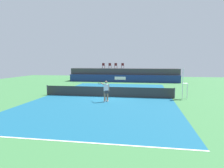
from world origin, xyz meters
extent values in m
plane|color=#3D7A42|center=(0.00, 3.00, 0.00)|extent=(48.00, 48.00, 0.00)
cube|color=#16597A|center=(0.00, 0.00, 0.00)|extent=(12.00, 22.00, 0.00)
cube|color=white|center=(0.00, -10.95, 0.01)|extent=(12.00, 0.10, 0.00)
cube|color=navy|center=(0.00, 13.50, 0.60)|extent=(18.00, 0.20, 1.20)
cube|color=white|center=(-0.47, 13.39, 0.66)|extent=(1.80, 0.02, 0.50)
cube|color=#38383D|center=(0.00, 15.30, 1.10)|extent=(18.00, 2.80, 2.20)
cylinder|color=#561919|center=(-3.46, 15.74, 2.42)|extent=(0.04, 0.04, 0.44)
cylinder|color=#561919|center=(-3.87, 15.72, 2.42)|extent=(0.04, 0.04, 0.44)
cylinder|color=#561919|center=(-3.43, 15.34, 2.42)|extent=(0.04, 0.04, 0.44)
cylinder|color=#561919|center=(-3.84, 15.31, 2.42)|extent=(0.04, 0.04, 0.44)
cube|color=#561919|center=(-3.65, 15.53, 2.66)|extent=(0.47, 0.47, 0.03)
cube|color=#561919|center=(-3.64, 15.32, 2.88)|extent=(0.44, 0.05, 0.42)
cylinder|color=#561919|center=(-2.26, 15.52, 2.42)|extent=(0.04, 0.04, 0.44)
cylinder|color=#561919|center=(-2.66, 15.54, 2.42)|extent=(0.04, 0.04, 0.44)
cylinder|color=#561919|center=(-2.27, 15.12, 2.42)|extent=(0.04, 0.04, 0.44)
cylinder|color=#561919|center=(-2.68, 15.13, 2.42)|extent=(0.04, 0.04, 0.44)
cube|color=#561919|center=(-2.47, 15.33, 2.66)|extent=(0.46, 0.46, 0.03)
cube|color=#561919|center=(-2.48, 15.12, 2.88)|extent=(0.44, 0.04, 0.42)
cylinder|color=#561919|center=(-1.24, 15.46, 2.42)|extent=(0.04, 0.04, 0.44)
cylinder|color=#561919|center=(-1.65, 15.45, 2.42)|extent=(0.04, 0.04, 0.44)
cylinder|color=#561919|center=(-1.23, 15.05, 2.42)|extent=(0.04, 0.04, 0.44)
cylinder|color=#561919|center=(-1.64, 15.04, 2.42)|extent=(0.04, 0.04, 0.44)
cube|color=#561919|center=(-1.44, 15.25, 2.66)|extent=(0.45, 0.45, 0.03)
cube|color=#561919|center=(-1.43, 15.04, 2.88)|extent=(0.44, 0.03, 0.42)
cylinder|color=#561919|center=(-0.11, 15.68, 2.42)|extent=(0.04, 0.04, 0.44)
cylinder|color=#561919|center=(-0.52, 15.66, 2.42)|extent=(0.04, 0.04, 0.44)
cylinder|color=#561919|center=(-0.09, 15.28, 2.42)|extent=(0.04, 0.04, 0.44)
cylinder|color=#561919|center=(-0.49, 15.26, 2.42)|extent=(0.04, 0.04, 0.44)
cube|color=#561919|center=(-0.30, 15.47, 2.66)|extent=(0.46, 0.46, 0.03)
cube|color=#561919|center=(-0.29, 15.26, 2.88)|extent=(0.44, 0.05, 0.42)
cylinder|color=white|center=(7.27, -0.22, 0.70)|extent=(0.04, 0.04, 1.40)
cylinder|color=white|center=(7.30, 0.19, 0.70)|extent=(0.04, 0.04, 1.40)
cylinder|color=white|center=(6.87, -0.19, 0.70)|extent=(0.04, 0.04, 1.40)
cylinder|color=white|center=(6.90, 0.22, 0.70)|extent=(0.04, 0.04, 1.40)
cube|color=white|center=(7.09, 0.00, 1.41)|extent=(0.47, 0.47, 0.03)
cube|color=white|center=(6.88, 0.02, 2.09)|extent=(0.06, 0.44, 1.33)
cube|color=#2D2D2D|center=(0.00, 0.00, 0.47)|extent=(12.40, 0.02, 0.95)
cylinder|color=#4C4C51|center=(-6.20, 0.00, 0.50)|extent=(0.10, 0.10, 1.00)
cylinder|color=#4C4C51|center=(6.20, 0.00, 0.50)|extent=(0.10, 0.10, 1.00)
cube|color=white|center=(0.45, -2.36, 0.05)|extent=(0.24, 0.28, 0.10)
cylinder|color=#997051|center=(0.45, -2.36, 0.51)|extent=(0.14, 0.14, 0.82)
cube|color=white|center=(0.24, -2.49, 0.05)|extent=(0.24, 0.28, 0.10)
cylinder|color=#997051|center=(0.24, -2.49, 0.51)|extent=(0.14, 0.14, 0.82)
cube|color=#333338|center=(0.34, -2.43, 0.84)|extent=(0.40, 0.36, 0.24)
cube|color=silver|center=(0.34, -2.43, 1.20)|extent=(0.41, 0.36, 0.56)
sphere|color=#997051|center=(0.34, -2.43, 1.66)|extent=(0.22, 0.22, 0.22)
cylinder|color=#997051|center=(0.55, -2.30, 1.18)|extent=(0.09, 0.09, 0.60)
cylinder|color=#997051|center=(0.00, -2.32, 1.50)|extent=(0.39, 0.57, 0.14)
cylinder|color=black|center=(-0.22, -1.96, 1.53)|extent=(0.27, 0.18, 0.03)
torus|color=black|center=(-0.37, -1.71, 1.53)|extent=(0.27, 0.18, 0.30)
sphere|color=#D8EA33|center=(-5.40, 9.84, 0.04)|extent=(0.07, 0.07, 0.07)
camera|label=1|loc=(3.56, -18.69, 3.37)|focal=32.16mm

